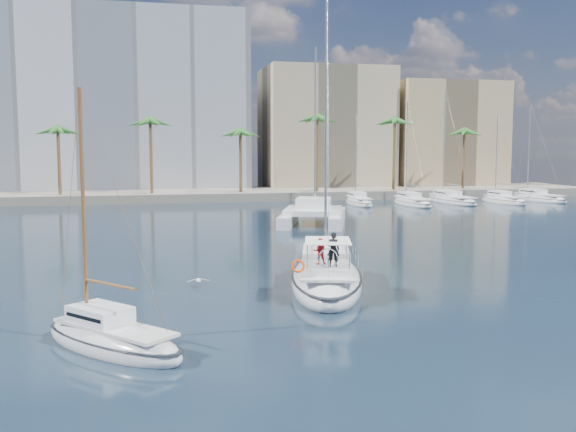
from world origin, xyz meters
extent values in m
plane|color=black|center=(0.00, 0.00, 0.00)|extent=(160.00, 160.00, 0.00)
cube|color=gray|center=(0.00, 61.00, 0.60)|extent=(120.00, 14.00, 1.20)
cube|color=silver|center=(-12.00, 73.00, 14.00)|extent=(42.00, 16.00, 28.00)
cube|color=tan|center=(22.00, 70.00, 10.00)|extent=(20.00, 14.00, 20.00)
cube|color=tan|center=(42.00, 68.00, 9.00)|extent=(18.00, 12.00, 18.00)
cylinder|color=brown|center=(0.00, 57.00, 5.25)|extent=(0.44, 0.44, 10.50)
sphere|color=#2B6A27|center=(0.00, 57.00, 10.50)|extent=(3.60, 3.60, 3.60)
cylinder|color=brown|center=(34.00, 57.00, 5.25)|extent=(0.44, 0.44, 10.50)
sphere|color=#2B6A27|center=(34.00, 57.00, 10.50)|extent=(3.60, 3.60, 3.60)
ellipsoid|color=silver|center=(2.30, 0.71, 0.35)|extent=(6.47, 12.06, 2.39)
ellipsoid|color=black|center=(2.30, 0.71, 0.69)|extent=(6.53, 12.18, 0.18)
cube|color=silver|center=(2.24, 0.50, 1.26)|extent=(4.72, 9.01, 0.12)
cube|color=white|center=(2.58, 1.78, 1.62)|extent=(3.34, 4.27, 0.60)
cube|color=black|center=(2.58, 1.78, 1.64)|extent=(3.25, 3.84, 0.14)
cylinder|color=#B7BABF|center=(2.92, 3.07, 8.86)|extent=(0.15, 0.15, 15.09)
cylinder|color=#B7BABF|center=(2.33, 0.82, 2.82)|extent=(1.29, 4.52, 0.11)
cube|color=white|center=(1.68, -1.64, 1.50)|extent=(2.84, 3.34, 0.36)
cube|color=white|center=(1.65, -1.75, 2.87)|extent=(2.84, 3.34, 0.04)
torus|color=silver|center=(1.40, -2.71, 2.17)|extent=(0.94, 0.30, 0.96)
torus|color=#F3440C|center=(-0.08, -2.78, 1.87)|extent=(0.66, 0.35, 0.64)
imported|color=black|center=(1.79, -2.24, 2.51)|extent=(0.69, 0.55, 1.67)
imported|color=#A8191A|center=(1.31, -1.52, 2.32)|extent=(0.71, 0.60, 1.29)
ellipsoid|color=silver|center=(-8.26, -7.69, 0.24)|extent=(6.23, 6.72, 1.64)
ellipsoid|color=black|center=(-8.26, -7.69, 0.47)|extent=(6.29, 6.79, 0.18)
cube|color=silver|center=(-8.17, -7.79, 0.86)|extent=(4.61, 4.99, 0.12)
cube|color=white|center=(-8.70, -7.18, 1.22)|extent=(2.61, 2.69, 0.60)
cube|color=black|center=(-8.70, -7.18, 1.24)|extent=(2.45, 2.50, 0.14)
cylinder|color=brown|center=(-9.23, -6.58, 5.24)|extent=(0.15, 0.15, 8.63)
cylinder|color=brown|center=(-8.30, -7.64, 2.42)|extent=(1.93, 2.21, 0.11)
cube|color=silver|center=(6.83, 29.28, 0.55)|extent=(4.97, 11.44, 1.10)
cube|color=silver|center=(11.21, 27.76, 0.55)|extent=(4.97, 11.44, 1.10)
cube|color=white|center=(8.83, 27.97, 1.30)|extent=(7.07, 7.80, 0.50)
cube|color=white|center=(9.02, 28.52, 2.00)|extent=(4.19, 4.37, 1.00)
cube|color=black|center=(9.02, 28.52, 2.05)|extent=(4.05, 3.93, 0.18)
cylinder|color=#B7BABF|center=(9.60, 30.18, 9.29)|extent=(0.18, 0.18, 15.59)
ellipsoid|color=silver|center=(-4.30, 2.24, 0.35)|extent=(0.24, 0.46, 0.22)
sphere|color=silver|center=(-4.30, 2.46, 0.37)|extent=(0.12, 0.12, 0.12)
cube|color=gray|center=(-4.63, 2.24, 0.38)|extent=(0.53, 0.19, 0.13)
cube|color=gray|center=(-3.98, 2.24, 0.38)|extent=(0.53, 0.19, 0.13)
camera|label=1|loc=(-6.99, -31.40, 7.38)|focal=40.00mm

